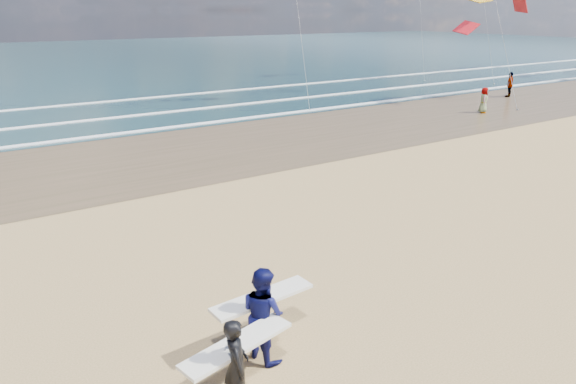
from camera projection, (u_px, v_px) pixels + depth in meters
wet_sand_strip at (400, 117)px, 33.25m from camera, size 220.00×12.00×0.01m
ocean at (140, 57)px, 76.04m from camera, size 220.00×100.00×0.02m
foam_breakers at (311, 95)px, 41.24m from camera, size 220.00×11.70×0.05m
surfer_near at (237, 362)px, 8.69m from camera, size 2.26×1.21×1.75m
surfer_far at (263, 312)px, 9.96m from camera, size 2.23×1.23×1.95m
beachgoer_0 at (484, 100)px, 34.27m from camera, size 0.97×0.94×1.69m
beachgoer_1 at (510, 85)px, 40.47m from camera, size 1.24×0.82×1.95m
kite_0 at (500, 22)px, 36.08m from camera, size 7.14×4.88×9.49m
kite_1 at (298, 13)px, 35.31m from camera, size 5.49×4.70×11.71m
kite_2 at (485, 12)px, 47.83m from camera, size 5.53×4.71×11.73m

